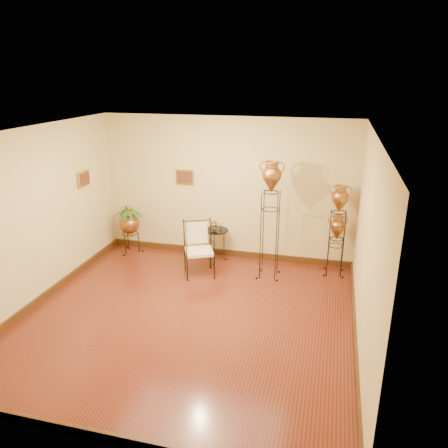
% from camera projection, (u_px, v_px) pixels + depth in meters
% --- Properties ---
extents(ground, '(5.00, 5.00, 0.00)m').
position_uv_depth(ground, '(187.00, 317.00, 6.71)').
color(ground, maroon).
rests_on(ground, ground).
extents(room_shell, '(5.02, 5.02, 2.81)m').
position_uv_depth(room_shell, '(184.00, 209.00, 6.15)').
color(room_shell, '#CDC784').
rests_on(room_shell, ground).
extents(amphora_tall, '(0.53, 0.53, 2.16)m').
position_uv_depth(amphora_tall, '(270.00, 219.00, 7.71)').
color(amphora_tall, black).
rests_on(amphora_tall, ground).
extents(amphora_mid, '(0.42, 0.42, 1.71)m').
position_uv_depth(amphora_mid, '(337.00, 230.00, 7.89)').
color(amphora_mid, black).
rests_on(amphora_mid, ground).
extents(amphora_short, '(0.39, 0.39, 1.15)m').
position_uv_depth(amphora_short, '(336.00, 245.00, 7.99)').
color(amphora_short, black).
rests_on(amphora_short, ground).
extents(planter_urn, '(0.74, 0.74, 1.21)m').
position_uv_depth(planter_urn, '(129.00, 221.00, 8.92)').
color(planter_urn, black).
rests_on(planter_urn, ground).
extents(armchair, '(0.73, 0.71, 1.01)m').
position_uv_depth(armchair, '(199.00, 249.00, 7.96)').
color(armchair, black).
rests_on(armchair, ground).
extents(side_table, '(0.55, 0.55, 0.84)m').
position_uv_depth(side_table, '(216.00, 245.00, 8.59)').
color(side_table, black).
rests_on(side_table, ground).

